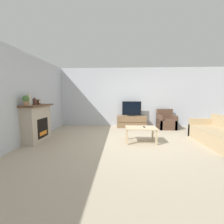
{
  "coord_description": "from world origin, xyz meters",
  "views": [
    {
      "loc": [
        -0.39,
        -4.43,
        1.43
      ],
      "look_at": [
        -0.68,
        0.82,
        0.85
      ],
      "focal_mm": 24.0,
      "sensor_mm": 36.0,
      "label": 1
    }
  ],
  "objects_px": {
    "tv": "(132,109)",
    "fireplace": "(37,123)",
    "couch": "(222,136)",
    "tv_stand": "(131,121)",
    "remote": "(144,127)",
    "mantel_vase_centre_left": "(35,102)",
    "mantel_clock": "(39,102)",
    "potted_plant": "(26,100)",
    "armchair": "(166,122)",
    "coffee_table": "(141,129)",
    "mantel_vase_left": "(29,100)"
  },
  "relations": [
    {
      "from": "mantel_clock",
      "to": "potted_plant",
      "type": "bearing_deg",
      "value": -90.07
    },
    {
      "from": "tv_stand",
      "to": "couch",
      "type": "bearing_deg",
      "value": -44.45
    },
    {
      "from": "fireplace",
      "to": "remote",
      "type": "xyz_separation_m",
      "value": [
        3.35,
        0.05,
        -0.11
      ]
    },
    {
      "from": "mantel_vase_centre_left",
      "to": "potted_plant",
      "type": "height_order",
      "value": "potted_plant"
    },
    {
      "from": "remote",
      "to": "couch",
      "type": "bearing_deg",
      "value": -11.21
    },
    {
      "from": "potted_plant",
      "to": "coffee_table",
      "type": "xyz_separation_m",
      "value": [
        3.22,
        0.54,
        -0.91
      ]
    },
    {
      "from": "fireplace",
      "to": "coffee_table",
      "type": "distance_m",
      "value": 3.24
    },
    {
      "from": "tv",
      "to": "coffee_table",
      "type": "xyz_separation_m",
      "value": [
        0.12,
        -2.21,
        -0.42
      ]
    },
    {
      "from": "couch",
      "to": "mantel_vase_centre_left",
      "type": "bearing_deg",
      "value": 179.61
    },
    {
      "from": "potted_plant",
      "to": "tv",
      "type": "xyz_separation_m",
      "value": [
        3.11,
        2.76,
        -0.48
      ]
    },
    {
      "from": "armchair",
      "to": "remote",
      "type": "height_order",
      "value": "armchair"
    },
    {
      "from": "tv_stand",
      "to": "remote",
      "type": "relative_size",
      "value": 8.48
    },
    {
      "from": "remote",
      "to": "fireplace",
      "type": "bearing_deg",
      "value": 174.36
    },
    {
      "from": "tv_stand",
      "to": "potted_plant",
      "type": "bearing_deg",
      "value": -138.39
    },
    {
      "from": "mantel_clock",
      "to": "couch",
      "type": "distance_m",
      "value": 5.6
    },
    {
      "from": "potted_plant",
      "to": "couch",
      "type": "xyz_separation_m",
      "value": [
        5.52,
        0.39,
        -1.04
      ]
    },
    {
      "from": "tv",
      "to": "armchair",
      "type": "distance_m",
      "value": 1.59
    },
    {
      "from": "tv",
      "to": "fireplace",
      "type": "bearing_deg",
      "value": -144.42
    },
    {
      "from": "potted_plant",
      "to": "couch",
      "type": "height_order",
      "value": "potted_plant"
    },
    {
      "from": "fireplace",
      "to": "mantel_vase_centre_left",
      "type": "bearing_deg",
      "value": -79.62
    },
    {
      "from": "mantel_vase_left",
      "to": "mantel_clock",
      "type": "height_order",
      "value": "mantel_vase_left"
    },
    {
      "from": "remote",
      "to": "mantel_vase_left",
      "type": "bearing_deg",
      "value": -179.33
    },
    {
      "from": "mantel_vase_centre_left",
      "to": "tv",
      "type": "bearing_deg",
      "value": 36.83
    },
    {
      "from": "mantel_vase_centre_left",
      "to": "fireplace",
      "type": "bearing_deg",
      "value": 100.38
    },
    {
      "from": "fireplace",
      "to": "mantel_vase_centre_left",
      "type": "relative_size",
      "value": 5.53
    },
    {
      "from": "couch",
      "to": "remote",
      "type": "bearing_deg",
      "value": 175.29
    },
    {
      "from": "potted_plant",
      "to": "tv_stand",
      "type": "xyz_separation_m",
      "value": [
        3.11,
        2.76,
        -1.05
      ]
    },
    {
      "from": "tv_stand",
      "to": "armchair",
      "type": "xyz_separation_m",
      "value": [
        1.49,
        -0.16,
        0.02
      ]
    },
    {
      "from": "tv_stand",
      "to": "couch",
      "type": "height_order",
      "value": "couch"
    },
    {
      "from": "armchair",
      "to": "tv_stand",
      "type": "bearing_deg",
      "value": 173.72
    },
    {
      "from": "coffee_table",
      "to": "tv",
      "type": "bearing_deg",
      "value": 93.03
    },
    {
      "from": "couch",
      "to": "armchair",
      "type": "bearing_deg",
      "value": 112.77
    },
    {
      "from": "tv",
      "to": "couch",
      "type": "relative_size",
      "value": 0.42
    },
    {
      "from": "mantel_vase_centre_left",
      "to": "tv_stand",
      "type": "bearing_deg",
      "value": 36.86
    },
    {
      "from": "mantel_clock",
      "to": "potted_plant",
      "type": "relative_size",
      "value": 0.53
    },
    {
      "from": "mantel_vase_left",
      "to": "potted_plant",
      "type": "relative_size",
      "value": 1.19
    },
    {
      "from": "mantel_vase_centre_left",
      "to": "coffee_table",
      "type": "relative_size",
      "value": 0.24
    },
    {
      "from": "mantel_vase_left",
      "to": "coffee_table",
      "type": "xyz_separation_m",
      "value": [
        3.22,
        0.39,
        -0.91
      ]
    },
    {
      "from": "armchair",
      "to": "coffee_table",
      "type": "bearing_deg",
      "value": -123.76
    },
    {
      "from": "mantel_vase_left",
      "to": "tv_stand",
      "type": "distance_m",
      "value": 4.19
    },
    {
      "from": "potted_plant",
      "to": "couch",
      "type": "distance_m",
      "value": 5.63
    },
    {
      "from": "tv_stand",
      "to": "remote",
      "type": "height_order",
      "value": "tv_stand"
    },
    {
      "from": "tv_stand",
      "to": "armchair",
      "type": "relative_size",
      "value": 1.58
    },
    {
      "from": "coffee_table",
      "to": "mantel_vase_centre_left",
      "type": "bearing_deg",
      "value": -177.95
    },
    {
      "from": "tv_stand",
      "to": "mantel_vase_centre_left",
      "type": "bearing_deg",
      "value": -143.14
    },
    {
      "from": "mantel_vase_left",
      "to": "armchair",
      "type": "relative_size",
      "value": 0.41
    },
    {
      "from": "fireplace",
      "to": "armchair",
      "type": "bearing_deg",
      "value": 24.21
    },
    {
      "from": "tv",
      "to": "mantel_vase_centre_left",
      "type": "bearing_deg",
      "value": -143.17
    },
    {
      "from": "mantel_vase_centre_left",
      "to": "tv",
      "type": "relative_size",
      "value": 0.26
    },
    {
      "from": "tv_stand",
      "to": "armchair",
      "type": "bearing_deg",
      "value": -6.28
    }
  ]
}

